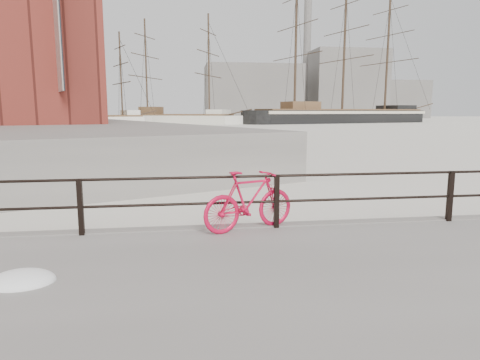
{
  "coord_description": "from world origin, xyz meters",
  "views": [
    {
      "loc": [
        -5.26,
        -7.75,
        2.5
      ],
      "look_at": [
        -3.95,
        1.5,
        1.0
      ],
      "focal_mm": 32.0,
      "sensor_mm": 36.0,
      "label": 1
    }
  ],
  "objects_px": {
    "barque_black": "(342,123)",
    "schooner_left": "(94,125)",
    "schooner_mid": "(178,124)",
    "bicycle": "(249,200)"
  },
  "relations": [
    {
      "from": "barque_black",
      "to": "bicycle",
      "type": "bearing_deg",
      "value": -130.26
    },
    {
      "from": "schooner_left",
      "to": "schooner_mid",
      "type": "bearing_deg",
      "value": 7.08
    },
    {
      "from": "barque_black",
      "to": "schooner_mid",
      "type": "bearing_deg",
      "value": 163.23
    },
    {
      "from": "bicycle",
      "to": "schooner_left",
      "type": "relative_size",
      "value": 0.08
    },
    {
      "from": "barque_black",
      "to": "schooner_left",
      "type": "bearing_deg",
      "value": 173.24
    },
    {
      "from": "barque_black",
      "to": "schooner_mid",
      "type": "height_order",
      "value": "barque_black"
    },
    {
      "from": "bicycle",
      "to": "schooner_mid",
      "type": "relative_size",
      "value": 0.06
    },
    {
      "from": "schooner_mid",
      "to": "barque_black",
      "type": "bearing_deg",
      "value": 28.17
    },
    {
      "from": "barque_black",
      "to": "schooner_left",
      "type": "relative_size",
      "value": 2.36
    },
    {
      "from": "barque_black",
      "to": "schooner_mid",
      "type": "xyz_separation_m",
      "value": [
        -35.86,
        -0.72,
        0.0
      ]
    }
  ]
}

